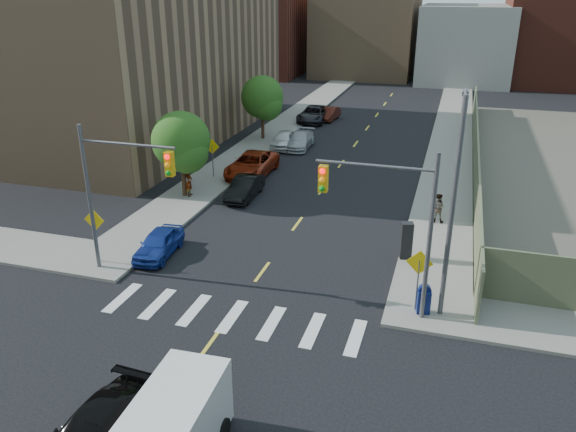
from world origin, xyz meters
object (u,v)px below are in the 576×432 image
Objects in this scene: parked_car_silver at (300,140)px; parked_car_maroon at (330,114)px; pedestrian_west at (189,182)px; parked_car_red at (252,165)px; payphone at (406,240)px; mailbox at (424,299)px; parked_car_black at (245,188)px; parked_car_white at (284,140)px; parked_car_blue at (159,243)px; pedestrian_east at (437,208)px; parked_car_grey at (314,114)px.

parked_car_silver is 10.92m from parked_car_maroon.
pedestrian_west is at bearing -106.08° from parked_car_silver.
parked_car_red reaches higher than parked_car_maroon.
payphone is 14.81m from pedestrian_west.
mailbox is 4.98m from payphone.
payphone is at bearing -30.49° from parked_car_black.
parked_car_black is 1.00× the size of parked_car_white.
parked_car_blue is 2.26× the size of pedestrian_east.
parked_car_black is at bearing -87.18° from parked_car_white.
payphone is 1.01× the size of pedestrian_west.
parked_car_grey is (0.00, 30.81, 0.12)m from parked_car_blue.
parked_car_black is 16.04m from mailbox.
payphone is (-1.22, 4.82, 0.30)m from mailbox.
mailbox reaches higher than parked_car_white.
parked_car_black is at bearing -84.96° from pedestrian_west.
mailbox is at bearing -135.35° from pedestrian_west.
parked_car_maroon is at bearing -20.97° from pedestrian_west.
parked_car_grey is at bearing -130.61° from parked_car_maroon.
payphone reaches higher than parked_car_black.
parked_car_white is 1.09× the size of parked_car_maroon.
parked_car_blue is 0.66× the size of parked_car_red.
mailbox is 0.70× the size of pedestrian_west.
parked_car_maroon is 26.74m from pedestrian_east.
pedestrian_west is (-2.18, -5.43, 0.27)m from parked_car_red.
parked_car_maroon is at bearing 85.66° from parked_car_red.
parked_car_silver is at bearing 87.95° from parked_car_black.
parked_car_grey is 3.28× the size of pedestrian_east.
parked_car_red reaches higher than parked_car_white.
payphone is at bearing -65.20° from parked_car_maroon.
parked_car_red is at bearing 123.15° from payphone.
payphone is (11.80, -10.33, 0.28)m from parked_car_red.
parked_car_red is (-1.14, 4.37, 0.12)m from parked_car_black.
parked_car_white is at bearing -22.30° from pedestrian_west.
parked_car_red is 18.84m from parked_car_maroon.
parked_car_silver is 17.58m from pedestrian_east.
pedestrian_east is (11.71, -24.03, 0.37)m from parked_car_maroon.
parked_car_red is 19.97m from mailbox.
parked_car_red is at bearing 119.48° from mailbox.
pedestrian_east is at bearing -49.66° from parked_car_silver.
pedestrian_east is at bearing -5.52° from parked_car_black.
payphone is at bearing -59.25° from parked_car_white.
payphone is at bearing 79.52° from pedestrian_east.
parked_car_maroon is at bearing 97.85° from mailbox.
parked_car_white is 2.22× the size of pedestrian_west.
parked_car_black is 0.90× the size of parked_car_silver.
parked_car_red is at bearing 103.32° from parked_car_black.
parked_car_red is (0.00, 13.29, 0.15)m from parked_car_blue.
parked_car_blue reaches higher than parked_car_maroon.
parked_car_red is 17.52m from parked_car_grey.
parked_car_silver is at bearing 81.63° from parked_car_blue.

